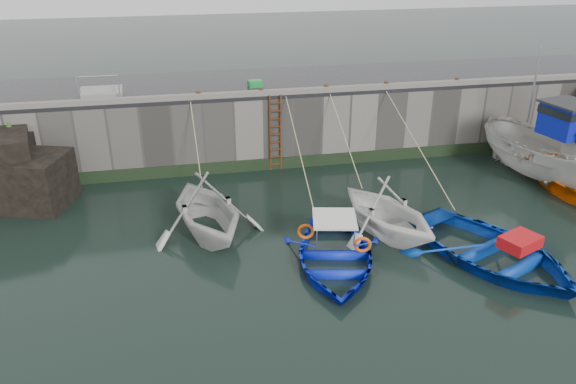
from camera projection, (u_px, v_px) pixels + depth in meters
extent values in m
plane|color=black|center=(414.00, 301.00, 15.24)|extent=(120.00, 120.00, 0.00)
cube|color=slate|center=(308.00, 115.00, 25.71)|extent=(30.00, 5.00, 3.00)
cube|color=black|center=(309.00, 81.00, 25.04)|extent=(30.00, 5.00, 0.16)
cube|color=slate|center=(322.00, 90.00, 22.88)|extent=(30.00, 0.30, 0.20)
cube|color=black|center=(321.00, 160.00, 23.98)|extent=(30.00, 0.08, 0.50)
cube|color=black|center=(33.00, 181.00, 20.25)|extent=(2.96, 2.83, 1.90)
cube|color=black|center=(10.00, 165.00, 21.05)|extent=(2.01, 1.83, 2.30)
cone|color=#2D591E|center=(19.00, 165.00, 19.71)|extent=(0.44, 0.44, 0.45)
cone|color=#2D591E|center=(9.00, 127.00, 20.66)|extent=(0.44, 0.44, 0.45)
cylinder|color=#3F1E0F|center=(270.00, 134.00, 22.97)|extent=(0.07, 0.07, 3.20)
cylinder|color=#3F1E0F|center=(281.00, 133.00, 23.05)|extent=(0.07, 0.07, 3.20)
cube|color=#3F1E0F|center=(276.00, 164.00, 23.56)|extent=(0.44, 0.06, 0.05)
cube|color=#3F1E0F|center=(276.00, 157.00, 23.42)|extent=(0.44, 0.06, 0.05)
cube|color=#3F1E0F|center=(276.00, 149.00, 23.28)|extent=(0.44, 0.06, 0.05)
cube|color=#3F1E0F|center=(276.00, 142.00, 23.14)|extent=(0.44, 0.06, 0.05)
cube|color=#3F1E0F|center=(275.00, 134.00, 23.01)|extent=(0.44, 0.06, 0.05)
cube|color=#3F1E0F|center=(275.00, 127.00, 22.87)|extent=(0.44, 0.06, 0.05)
cube|color=#3F1E0F|center=(275.00, 119.00, 22.73)|extent=(0.44, 0.06, 0.05)
cube|color=#3F1E0F|center=(275.00, 111.00, 22.59)|extent=(0.44, 0.06, 0.05)
cube|color=#3F1E0F|center=(275.00, 103.00, 22.45)|extent=(0.44, 0.06, 0.05)
imported|color=silver|center=(208.00, 233.00, 18.69)|extent=(4.89, 5.35, 2.39)
imported|color=#0D25CE|center=(334.00, 264.00, 16.95)|extent=(4.34, 5.39, 0.99)
imported|color=white|center=(385.00, 233.00, 18.69)|extent=(4.93, 5.27, 2.24)
imported|color=#0B3BAF|center=(491.00, 261.00, 17.09)|extent=(5.95, 6.80, 1.17)
imported|color=silver|center=(544.00, 160.00, 22.34)|extent=(3.65, 6.67, 2.44)
cube|color=#0B18AC|center=(566.00, 120.00, 21.07)|extent=(1.68, 1.76, 1.20)
cube|color=black|center=(568.00, 111.00, 20.93)|extent=(1.76, 1.83, 0.28)
cube|color=#262628|center=(570.00, 103.00, 20.80)|extent=(1.92, 2.00, 0.08)
cylinder|color=#A5A8AD|center=(534.00, 85.00, 22.19)|extent=(0.08, 0.08, 3.00)
imported|color=orange|center=(576.00, 172.00, 22.36)|extent=(7.38, 8.79, 1.56)
cube|color=#198B3C|center=(255.00, 83.00, 23.68)|extent=(0.64, 0.52, 0.27)
cylinder|color=#A5A8AD|center=(78.00, 89.00, 21.37)|extent=(0.05, 0.05, 1.00)
cylinder|color=#A5A8AD|center=(119.00, 87.00, 21.65)|extent=(0.05, 0.05, 1.00)
cylinder|color=#A5A8AD|center=(97.00, 76.00, 21.32)|extent=(1.50, 0.05, 0.05)
cube|color=gray|center=(102.00, 95.00, 22.13)|extent=(1.60, 0.35, 0.18)
cube|color=gray|center=(102.00, 89.00, 22.36)|extent=(1.60, 0.35, 0.18)
cylinder|color=#3F1E0F|center=(198.00, 95.00, 22.04)|extent=(0.18, 0.18, 0.28)
cylinder|color=#3F1E0F|center=(261.00, 91.00, 22.50)|extent=(0.18, 0.18, 0.28)
cylinder|color=#3F1E0F|center=(326.00, 88.00, 22.99)|extent=(0.18, 0.18, 0.28)
cylinder|color=#3F1E0F|center=(386.00, 85.00, 23.47)|extent=(0.18, 0.18, 0.28)
cylinder|color=#3F1E0F|center=(457.00, 81.00, 24.05)|extent=(0.18, 0.18, 0.28)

